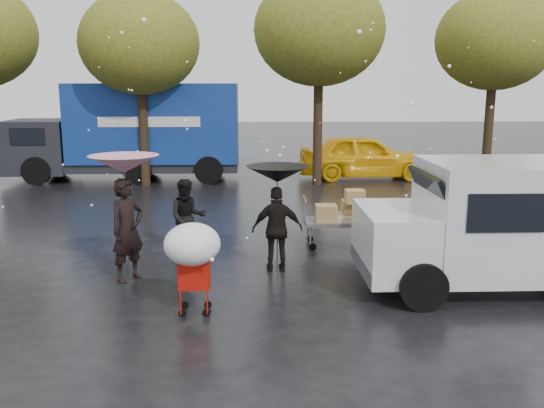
{
  "coord_description": "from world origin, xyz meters",
  "views": [
    {
      "loc": [
        0.24,
        -9.97,
        3.45
      ],
      "look_at": [
        0.61,
        1.0,
        1.17
      ],
      "focal_mm": 38.0,
      "sensor_mm": 36.0,
      "label": 1
    }
  ],
  "objects_px": {
    "person_pink": "(127,230)",
    "white_van": "(515,222)",
    "shopping_cart": "(193,249)",
    "yellow_taxi": "(364,156)",
    "blue_truck": "(133,132)",
    "person_black": "(277,229)",
    "vendor_cart": "(343,214)"
  },
  "relations": [
    {
      "from": "person_pink",
      "to": "white_van",
      "type": "xyz_separation_m",
      "value": [
        6.68,
        -0.61,
        0.23
      ]
    },
    {
      "from": "shopping_cart",
      "to": "yellow_taxi",
      "type": "relative_size",
      "value": 0.3
    },
    {
      "from": "person_pink",
      "to": "yellow_taxi",
      "type": "xyz_separation_m",
      "value": [
        6.39,
        11.28,
        -0.09
      ]
    },
    {
      "from": "person_pink",
      "to": "shopping_cart",
      "type": "relative_size",
      "value": 1.26
    },
    {
      "from": "shopping_cart",
      "to": "blue_truck",
      "type": "distance_m",
      "value": 13.54
    },
    {
      "from": "blue_truck",
      "to": "yellow_taxi",
      "type": "bearing_deg",
      "value": -0.35
    },
    {
      "from": "person_black",
      "to": "vendor_cart",
      "type": "bearing_deg",
      "value": -134.46
    },
    {
      "from": "person_black",
      "to": "vendor_cart",
      "type": "height_order",
      "value": "person_black"
    },
    {
      "from": "person_black",
      "to": "blue_truck",
      "type": "bearing_deg",
      "value": -68.1
    },
    {
      "from": "white_van",
      "to": "yellow_taxi",
      "type": "distance_m",
      "value": 11.89
    },
    {
      "from": "shopping_cart",
      "to": "yellow_taxi",
      "type": "distance_m",
      "value": 13.96
    },
    {
      "from": "shopping_cart",
      "to": "vendor_cart",
      "type": "bearing_deg",
      "value": 53.19
    },
    {
      "from": "blue_truck",
      "to": "person_black",
      "type": "bearing_deg",
      "value": -66.06
    },
    {
      "from": "shopping_cart",
      "to": "blue_truck",
      "type": "bearing_deg",
      "value": 104.95
    },
    {
      "from": "vendor_cart",
      "to": "yellow_taxi",
      "type": "xyz_separation_m",
      "value": [
        2.22,
        9.21,
        0.11
      ]
    },
    {
      "from": "person_black",
      "to": "shopping_cart",
      "type": "distance_m",
      "value": 2.57
    },
    {
      "from": "person_pink",
      "to": "blue_truck",
      "type": "height_order",
      "value": "blue_truck"
    },
    {
      "from": "yellow_taxi",
      "to": "vendor_cart",
      "type": "bearing_deg",
      "value": 166.74
    },
    {
      "from": "person_pink",
      "to": "white_van",
      "type": "bearing_deg",
      "value": -54.37
    },
    {
      "from": "blue_truck",
      "to": "yellow_taxi",
      "type": "xyz_separation_m",
      "value": [
        8.55,
        -0.05,
        -0.92
      ]
    },
    {
      "from": "vendor_cart",
      "to": "blue_truck",
      "type": "distance_m",
      "value": 11.27
    },
    {
      "from": "person_pink",
      "to": "white_van",
      "type": "relative_size",
      "value": 0.38
    },
    {
      "from": "yellow_taxi",
      "to": "shopping_cart",
      "type": "bearing_deg",
      "value": 159.03
    },
    {
      "from": "shopping_cart",
      "to": "person_black",
      "type": "bearing_deg",
      "value": 58.05
    },
    {
      "from": "vendor_cart",
      "to": "shopping_cart",
      "type": "relative_size",
      "value": 1.04
    },
    {
      "from": "person_black",
      "to": "white_van",
      "type": "relative_size",
      "value": 0.33
    },
    {
      "from": "blue_truck",
      "to": "yellow_taxi",
      "type": "distance_m",
      "value": 8.6
    },
    {
      "from": "vendor_cart",
      "to": "person_pink",
      "type": "bearing_deg",
      "value": -153.71
    },
    {
      "from": "person_black",
      "to": "vendor_cart",
      "type": "xyz_separation_m",
      "value": [
        1.49,
        1.63,
        -0.08
      ]
    },
    {
      "from": "white_van",
      "to": "blue_truck",
      "type": "distance_m",
      "value": 14.86
    },
    {
      "from": "white_van",
      "to": "blue_truck",
      "type": "relative_size",
      "value": 0.59
    },
    {
      "from": "person_pink",
      "to": "vendor_cart",
      "type": "relative_size",
      "value": 1.22
    }
  ]
}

